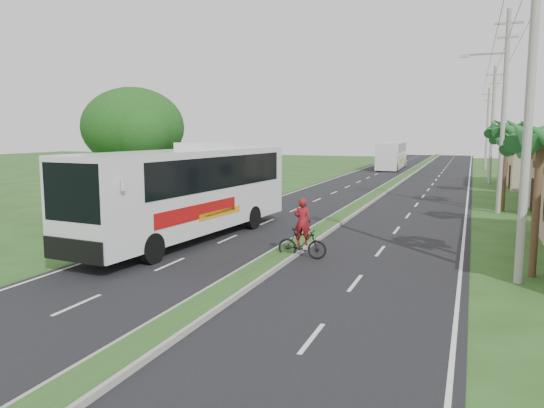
% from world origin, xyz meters
% --- Properties ---
extents(ground, '(180.00, 180.00, 0.00)m').
position_xyz_m(ground, '(0.00, 0.00, 0.00)').
color(ground, '#264419').
rests_on(ground, ground).
extents(road_asphalt, '(14.00, 160.00, 0.02)m').
position_xyz_m(road_asphalt, '(0.00, 20.00, 0.01)').
color(road_asphalt, black).
rests_on(road_asphalt, ground).
extents(median_strip, '(1.20, 160.00, 0.18)m').
position_xyz_m(median_strip, '(0.00, 20.00, 0.10)').
color(median_strip, gray).
rests_on(median_strip, ground).
extents(lane_edge_left, '(0.12, 160.00, 0.01)m').
position_xyz_m(lane_edge_left, '(-6.70, 20.00, 0.00)').
color(lane_edge_left, silver).
rests_on(lane_edge_left, ground).
extents(lane_edge_right, '(0.12, 160.00, 0.01)m').
position_xyz_m(lane_edge_right, '(6.70, 20.00, 0.00)').
color(lane_edge_right, silver).
rests_on(lane_edge_right, ground).
extents(palm_verge_a, '(2.40, 2.40, 5.45)m').
position_xyz_m(palm_verge_a, '(9.00, 3.00, 4.74)').
color(palm_verge_a, '#473321').
rests_on(palm_verge_a, ground).
extents(palm_verge_b, '(2.40, 2.40, 5.05)m').
position_xyz_m(palm_verge_b, '(9.40, 12.00, 4.36)').
color(palm_verge_b, '#473321').
rests_on(palm_verge_b, ground).
extents(palm_verge_c, '(2.40, 2.40, 5.85)m').
position_xyz_m(palm_verge_c, '(8.80, 19.00, 5.12)').
color(palm_verge_c, '#473321').
rests_on(palm_verge_c, ground).
extents(palm_verge_d, '(2.40, 2.40, 5.25)m').
position_xyz_m(palm_verge_d, '(9.30, 28.00, 4.55)').
color(palm_verge_d, '#473321').
rests_on(palm_verge_d, ground).
extents(shade_tree, '(6.30, 6.00, 7.54)m').
position_xyz_m(shade_tree, '(-12.11, 10.02, 5.03)').
color(shade_tree, '#473321').
rests_on(shade_tree, ground).
extents(utility_pole_a, '(1.60, 0.28, 11.00)m').
position_xyz_m(utility_pole_a, '(8.50, 2.00, 5.67)').
color(utility_pole_a, gray).
rests_on(utility_pole_a, ground).
extents(utility_pole_b, '(3.20, 0.28, 12.00)m').
position_xyz_m(utility_pole_b, '(8.47, 18.00, 6.26)').
color(utility_pole_b, gray).
rests_on(utility_pole_b, ground).
extents(utility_pole_c, '(1.60, 0.28, 11.00)m').
position_xyz_m(utility_pole_c, '(8.50, 38.00, 5.67)').
color(utility_pole_c, gray).
rests_on(utility_pole_c, ground).
extents(utility_pole_d, '(1.60, 0.28, 10.50)m').
position_xyz_m(utility_pole_d, '(8.50, 58.00, 5.42)').
color(utility_pole_d, gray).
rests_on(utility_pole_d, ground).
extents(coach_bus_main, '(4.14, 13.94, 4.44)m').
position_xyz_m(coach_bus_main, '(-5.07, 4.39, 2.44)').
color(coach_bus_main, silver).
rests_on(coach_bus_main, ground).
extents(coach_bus_far, '(2.90, 12.19, 3.53)m').
position_xyz_m(coach_bus_far, '(-3.11, 54.63, 2.00)').
color(coach_bus_far, silver).
rests_on(coach_bus_far, ground).
extents(motorcyclist, '(1.97, 0.64, 2.39)m').
position_xyz_m(motorcyclist, '(0.83, 2.67, 0.85)').
color(motorcyclist, black).
rests_on(motorcyclist, ground).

